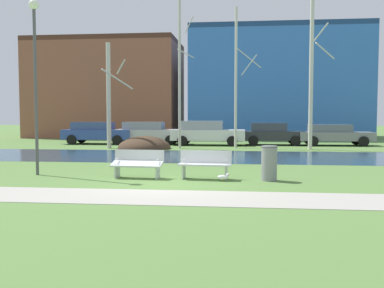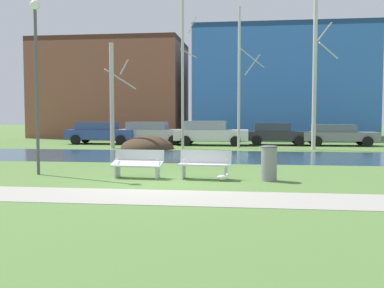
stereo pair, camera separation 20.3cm
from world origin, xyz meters
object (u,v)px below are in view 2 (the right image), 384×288
object	(u,v)px
seagull	(223,177)
parked_van_nearest_blue	(101,132)
bench_right	(205,164)
trash_bin	(269,163)
parked_wagon_fourth_dark	(276,133)
bench_left	(138,163)
parked_hatch_third_white	(210,132)
parked_sedan_second_silver	(151,132)
streetlamp	(36,60)
parked_suv_fifth_grey	(338,134)

from	to	relation	value
seagull	parked_van_nearest_blue	xyz separation A→B (m)	(-9.18, 16.13, 0.65)
bench_right	trash_bin	xyz separation A→B (m)	(1.93, -0.13, 0.07)
seagull	parked_wagon_fourth_dark	distance (m)	16.59
bench_left	parked_hatch_third_white	xyz separation A→B (m)	(0.92, 15.33, 0.35)
parked_wagon_fourth_dark	bench_right	bearing A→B (deg)	-100.77
trash_bin	parked_van_nearest_blue	bearing A→B (deg)	123.62
trash_bin	parked_wagon_fourth_dark	world-z (taller)	parked_wagon_fourth_dark
bench_right	parked_van_nearest_blue	distance (m)	17.91
parked_sedan_second_silver	trash_bin	bearing A→B (deg)	-66.13
streetlamp	parked_van_nearest_blue	size ratio (longest dim) A/B	1.22
bench_left	parked_hatch_third_white	size ratio (longest dim) A/B	0.34
parked_van_nearest_blue	streetlamp	bearing A→B (deg)	-78.74
streetlamp	parked_sedan_second_silver	size ratio (longest dim) A/B	1.21
bench_right	parked_van_nearest_blue	xyz separation A→B (m)	(-8.60, 15.71, 0.31)
bench_right	bench_left	bearing A→B (deg)	180.00
streetlamp	parked_suv_fifth_grey	distance (m)	20.15
bench_right	parked_wagon_fourth_dark	world-z (taller)	parked_wagon_fourth_dark
bench_left	streetlamp	world-z (taller)	streetlamp
seagull	bench_left	bearing A→B (deg)	171.01
streetlamp	parked_hatch_third_white	distance (m)	15.88
bench_right	seagull	distance (m)	0.80
bench_right	parked_sedan_second_silver	world-z (taller)	parked_sedan_second_silver
trash_bin	bench_left	bearing A→B (deg)	178.10
parked_sedan_second_silver	parked_wagon_fourth_dark	size ratio (longest dim) A/B	1.16
seagull	parked_wagon_fourth_dark	world-z (taller)	parked_wagon_fourth_dark
trash_bin	seagull	xyz separation A→B (m)	(-1.35, -0.29, -0.41)
bench_right	streetlamp	size ratio (longest dim) A/B	0.29
parked_van_nearest_blue	parked_suv_fifth_grey	bearing A→B (deg)	0.65
trash_bin	streetlamp	size ratio (longest dim) A/B	0.18
streetlamp	parked_sedan_second_silver	world-z (taller)	streetlamp
parked_wagon_fourth_dark	seagull	bearing A→B (deg)	-98.51
bench_left	seagull	size ratio (longest dim) A/B	4.06
streetlamp	trash_bin	bearing A→B (deg)	-3.63
parked_sedan_second_silver	parked_hatch_third_white	distance (m)	4.02
streetlamp	parked_hatch_third_white	size ratio (longest dim) A/B	1.19
bench_left	parked_suv_fifth_grey	xyz separation A→B (m)	(9.03, 15.89, 0.26)
parked_hatch_third_white	parked_wagon_fourth_dark	bearing A→B (deg)	8.62
trash_bin	parked_hatch_third_white	xyz separation A→B (m)	(-3.12, 15.46, 0.28)
streetlamp	parked_suv_fifth_grey	bearing A→B (deg)	51.28
trash_bin	parked_wagon_fourth_dark	bearing A→B (deg)	86.08
streetlamp	parked_suv_fifth_grey	xyz separation A→B (m)	(12.46, 15.55, -3.02)
bench_left	parked_sedan_second_silver	xyz separation A→B (m)	(-3.06, 15.90, 0.32)
bench_left	parked_hatch_third_white	distance (m)	15.36
parked_van_nearest_blue	parked_sedan_second_silver	world-z (taller)	parked_sedan_second_silver
parked_hatch_third_white	bench_left	bearing A→B (deg)	-93.44
streetlamp	parked_wagon_fourth_dark	size ratio (longest dim) A/B	1.41
bench_right	parked_sedan_second_silver	size ratio (longest dim) A/B	0.35
trash_bin	parked_hatch_third_white	bearing A→B (deg)	101.40
bench_right	trash_bin	bearing A→B (deg)	-3.97
seagull	parked_sedan_second_silver	xyz separation A→B (m)	(-5.75, 16.32, 0.66)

